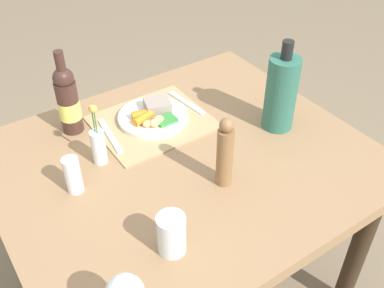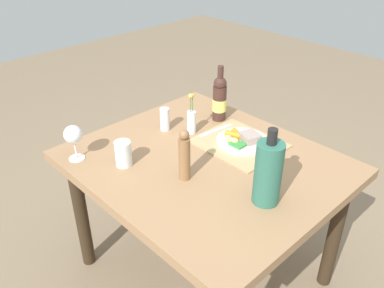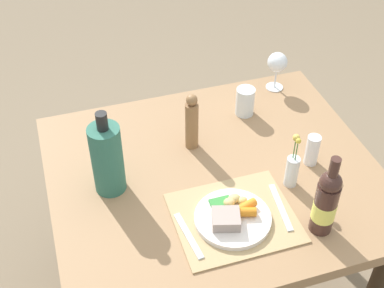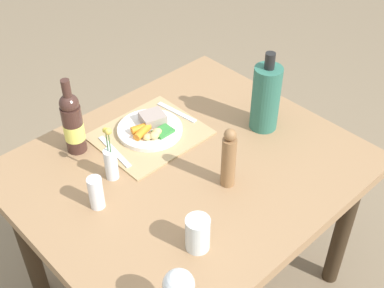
# 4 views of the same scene
# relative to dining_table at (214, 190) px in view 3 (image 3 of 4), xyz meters

# --- Properties ---
(ground_plane) EXTENTS (8.00, 8.00, 0.00)m
(ground_plane) POSITION_rel_dining_table_xyz_m (0.00, 0.00, -0.62)
(ground_plane) COLOR #806C53
(dining_table) EXTENTS (1.15, 0.99, 0.71)m
(dining_table) POSITION_rel_dining_table_xyz_m (0.00, 0.00, 0.00)
(dining_table) COLOR #9B744F
(dining_table) RESTS_ON ground_plane
(placemat) EXTENTS (0.38, 0.33, 0.01)m
(placemat) POSITION_rel_dining_table_xyz_m (-0.01, -0.22, 0.09)
(placemat) COLOR tan
(placemat) RESTS_ON dining_table
(dinner_plate) EXTENTS (0.25, 0.25, 0.06)m
(dinner_plate) POSITION_rel_dining_table_xyz_m (-0.02, -0.23, 0.11)
(dinner_plate) COLOR white
(dinner_plate) RESTS_ON placemat
(fork) EXTENTS (0.04, 0.19, 0.00)m
(fork) POSITION_rel_dining_table_xyz_m (-0.17, -0.25, 0.10)
(fork) COLOR silver
(fork) RESTS_ON placemat
(knife) EXTENTS (0.04, 0.20, 0.00)m
(knife) POSITION_rel_dining_table_xyz_m (0.15, -0.22, 0.10)
(knife) COLOR silver
(knife) RESTS_ON placemat
(cooler_bottle) EXTENTS (0.10, 0.10, 0.32)m
(cooler_bottle) POSITION_rel_dining_table_xyz_m (-0.36, 0.04, 0.22)
(cooler_bottle) COLOR #2F6856
(cooler_bottle) RESTS_ON dining_table
(wine_bottle) EXTENTS (0.07, 0.07, 0.30)m
(wine_bottle) POSITION_rel_dining_table_xyz_m (0.23, -0.34, 0.21)
(wine_bottle) COLOR #402620
(wine_bottle) RESTS_ON dining_table
(wine_glass) EXTENTS (0.08, 0.08, 0.17)m
(wine_glass) POSITION_rel_dining_table_xyz_m (0.41, 0.41, 0.21)
(wine_glass) COLOR white
(wine_glass) RESTS_ON dining_table
(flower_vase) EXTENTS (0.04, 0.04, 0.21)m
(flower_vase) POSITION_rel_dining_table_xyz_m (0.23, -0.13, 0.16)
(flower_vase) COLOR silver
(flower_vase) RESTS_ON dining_table
(pepper_mill) EXTENTS (0.05, 0.05, 0.23)m
(pepper_mill) POSITION_rel_dining_table_xyz_m (-0.04, 0.16, 0.20)
(pepper_mill) COLOR olive
(pepper_mill) RESTS_ON dining_table
(water_tumbler) EXTENTS (0.07, 0.07, 0.12)m
(water_tumbler) POSITION_rel_dining_table_xyz_m (0.22, 0.28, 0.14)
(water_tumbler) COLOR silver
(water_tumbler) RESTS_ON dining_table
(salt_shaker) EXTENTS (0.05, 0.05, 0.12)m
(salt_shaker) POSITION_rel_dining_table_xyz_m (0.34, -0.05, 0.15)
(salt_shaker) COLOR white
(salt_shaker) RESTS_ON dining_table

